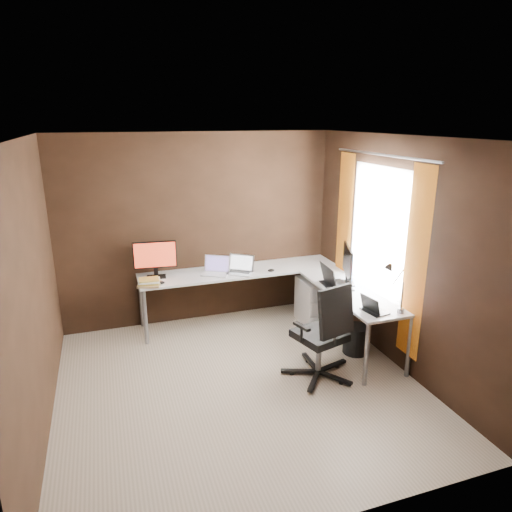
{
  "coord_description": "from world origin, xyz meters",
  "views": [
    {
      "loc": [
        -1.16,
        -3.98,
        2.67
      ],
      "look_at": [
        0.51,
        0.95,
        1.08
      ],
      "focal_mm": 32.0,
      "sensor_mm": 36.0,
      "label": 1
    }
  ],
  "objects_px": {
    "monitor_right": "(348,263)",
    "wastebasket": "(356,339)",
    "book_stack": "(149,282)",
    "monitor_left": "(155,257)",
    "laptop_white": "(216,270)",
    "desk_lamp": "(394,282)",
    "laptop_silver": "(240,269)",
    "laptop_black_big": "(333,282)",
    "office_chair": "(322,350)",
    "laptop_black_small": "(373,308)",
    "drawer_pedestal": "(316,301)"
  },
  "relations": [
    {
      "from": "monitor_right",
      "to": "wastebasket",
      "type": "bearing_deg",
      "value": -167.08
    },
    {
      "from": "monitor_right",
      "to": "book_stack",
      "type": "distance_m",
      "value": 2.4
    },
    {
      "from": "monitor_left",
      "to": "laptop_white",
      "type": "relative_size",
      "value": 1.31
    },
    {
      "from": "desk_lamp",
      "to": "wastebasket",
      "type": "bearing_deg",
      "value": 77.43
    },
    {
      "from": "laptop_silver",
      "to": "book_stack",
      "type": "distance_m",
      "value": 1.18
    },
    {
      "from": "monitor_left",
      "to": "desk_lamp",
      "type": "height_order",
      "value": "desk_lamp"
    },
    {
      "from": "laptop_silver",
      "to": "wastebasket",
      "type": "bearing_deg",
      "value": -12.06
    },
    {
      "from": "laptop_black_big",
      "to": "office_chair",
      "type": "height_order",
      "value": "office_chair"
    },
    {
      "from": "laptop_silver",
      "to": "laptop_black_small",
      "type": "bearing_deg",
      "value": -24.07
    },
    {
      "from": "drawer_pedestal",
      "to": "monitor_left",
      "type": "relative_size",
      "value": 1.12
    },
    {
      "from": "laptop_white",
      "to": "laptop_silver",
      "type": "bearing_deg",
      "value": 18.52
    },
    {
      "from": "drawer_pedestal",
      "to": "laptop_black_small",
      "type": "relative_size",
      "value": 2.03
    },
    {
      "from": "drawer_pedestal",
      "to": "monitor_left",
      "type": "height_order",
      "value": "monitor_left"
    },
    {
      "from": "drawer_pedestal",
      "to": "book_stack",
      "type": "xyz_separation_m",
      "value": [
        -2.16,
        0.15,
        0.47
      ]
    },
    {
      "from": "monitor_left",
      "to": "monitor_right",
      "type": "distance_m",
      "value": 2.38
    },
    {
      "from": "laptop_black_big",
      "to": "laptop_black_small",
      "type": "height_order",
      "value": "laptop_black_big"
    },
    {
      "from": "monitor_left",
      "to": "book_stack",
      "type": "height_order",
      "value": "monitor_left"
    },
    {
      "from": "wastebasket",
      "to": "laptop_black_big",
      "type": "bearing_deg",
      "value": 114.14
    },
    {
      "from": "laptop_silver",
      "to": "laptop_black_big",
      "type": "bearing_deg",
      "value": -6.94
    },
    {
      "from": "monitor_right",
      "to": "laptop_silver",
      "type": "xyz_separation_m",
      "value": [
        -1.11,
        0.8,
        -0.21
      ]
    },
    {
      "from": "drawer_pedestal",
      "to": "laptop_white",
      "type": "xyz_separation_m",
      "value": [
        -1.29,
        0.31,
        0.48
      ]
    },
    {
      "from": "laptop_white",
      "to": "book_stack",
      "type": "bearing_deg",
      "value": -139.34
    },
    {
      "from": "laptop_white",
      "to": "desk_lamp",
      "type": "bearing_deg",
      "value": -20.55
    },
    {
      "from": "laptop_silver",
      "to": "wastebasket",
      "type": "relative_size",
      "value": 1.24
    },
    {
      "from": "laptop_silver",
      "to": "desk_lamp",
      "type": "xyz_separation_m",
      "value": [
        1.14,
        -1.69,
        0.27
      ]
    },
    {
      "from": "monitor_right",
      "to": "desk_lamp",
      "type": "relative_size",
      "value": 1.04
    },
    {
      "from": "laptop_black_small",
      "to": "book_stack",
      "type": "distance_m",
      "value": 2.62
    },
    {
      "from": "laptop_silver",
      "to": "monitor_right",
      "type": "bearing_deg",
      "value": 0.22
    },
    {
      "from": "drawer_pedestal",
      "to": "book_stack",
      "type": "relative_size",
      "value": 1.94
    },
    {
      "from": "laptop_white",
      "to": "laptop_black_big",
      "type": "distance_m",
      "value": 1.52
    },
    {
      "from": "book_stack",
      "to": "desk_lamp",
      "type": "distance_m",
      "value": 2.82
    },
    {
      "from": "monitor_right",
      "to": "laptop_black_small",
      "type": "bearing_deg",
      "value": -170.13
    },
    {
      "from": "office_chair",
      "to": "wastebasket",
      "type": "distance_m",
      "value": 0.73
    },
    {
      "from": "drawer_pedestal",
      "to": "office_chair",
      "type": "distance_m",
      "value": 1.39
    },
    {
      "from": "desk_lamp",
      "to": "monitor_left",
      "type": "bearing_deg",
      "value": 117.62
    },
    {
      "from": "monitor_right",
      "to": "desk_lamp",
      "type": "xyz_separation_m",
      "value": [
        0.03,
        -0.89,
        0.06
      ]
    },
    {
      "from": "monitor_left",
      "to": "wastebasket",
      "type": "height_order",
      "value": "monitor_left"
    },
    {
      "from": "desk_lamp",
      "to": "laptop_white",
      "type": "bearing_deg",
      "value": 107.56
    },
    {
      "from": "laptop_white",
      "to": "book_stack",
      "type": "distance_m",
      "value": 0.88
    },
    {
      "from": "laptop_white",
      "to": "laptop_black_small",
      "type": "xyz_separation_m",
      "value": [
        1.25,
        -1.71,
        -0.01
      ]
    },
    {
      "from": "book_stack",
      "to": "desk_lamp",
      "type": "height_order",
      "value": "desk_lamp"
    },
    {
      "from": "laptop_white",
      "to": "wastebasket",
      "type": "bearing_deg",
      "value": -12.46
    },
    {
      "from": "laptop_black_big",
      "to": "wastebasket",
      "type": "height_order",
      "value": "laptop_black_big"
    },
    {
      "from": "book_stack",
      "to": "desk_lamp",
      "type": "xyz_separation_m",
      "value": [
        2.31,
        -1.59,
        0.28
      ]
    },
    {
      "from": "office_chair",
      "to": "wastebasket",
      "type": "xyz_separation_m",
      "value": [
        0.62,
        0.34,
        -0.15
      ]
    },
    {
      "from": "monitor_left",
      "to": "laptop_silver",
      "type": "relative_size",
      "value": 1.29
    },
    {
      "from": "drawer_pedestal",
      "to": "laptop_black_big",
      "type": "bearing_deg",
      "value": -97.59
    },
    {
      "from": "book_stack",
      "to": "laptop_black_small",
      "type": "bearing_deg",
      "value": -36.09
    },
    {
      "from": "laptop_black_small",
      "to": "drawer_pedestal",
      "type": "bearing_deg",
      "value": -11.1
    },
    {
      "from": "drawer_pedestal",
      "to": "monitor_left",
      "type": "distance_m",
      "value": 2.2
    }
  ]
}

